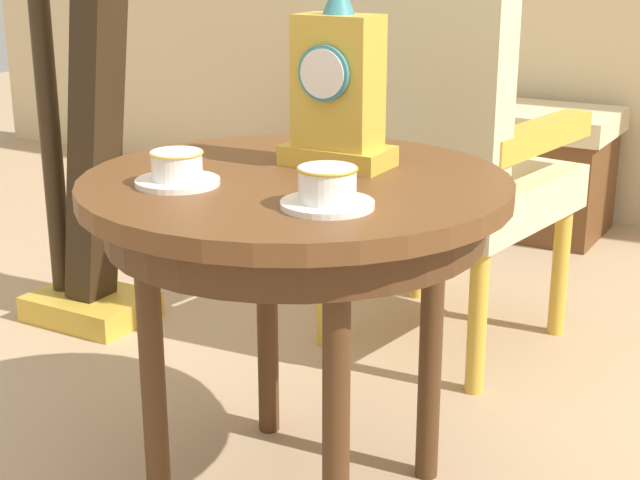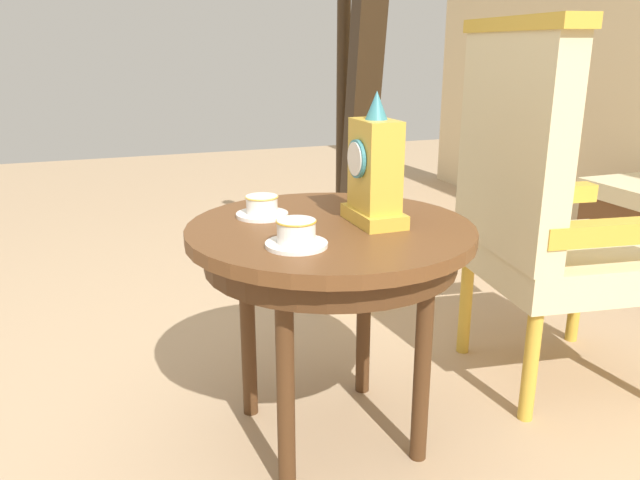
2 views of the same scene
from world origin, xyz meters
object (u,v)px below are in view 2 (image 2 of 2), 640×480
harp (355,133)px  mantel_clock (374,172)px  teacup_left (262,207)px  armchair (541,206)px  teacup_right (296,235)px  side_table (330,252)px

harp → mantel_clock: bearing=-20.6°
teacup_left → armchair: bearing=85.2°
armchair → teacup_right: bearing=-76.2°
armchair → harp: bearing=-163.2°
armchair → side_table: bearing=-84.5°
teacup_right → mantel_clock: 0.30m
mantel_clock → armchair: armchair is taller
side_table → teacup_right: bearing=-44.4°
mantel_clock → armchair: (-0.09, 0.61, -0.16)m
side_table → mantel_clock: bearing=79.6°
side_table → harp: size_ratio=0.42×
teacup_right → teacup_left: bearing=-179.2°
harp → teacup_left: bearing=-38.0°
harp → teacup_right: bearing=-29.6°
teacup_right → harp: 1.22m
teacup_left → harp: bearing=142.0°
teacup_right → mantel_clock: bearing=115.9°
teacup_left → armchair: armchair is taller
teacup_left → harp: 0.99m
teacup_right → armchair: (-0.21, 0.86, -0.06)m
mantel_clock → teacup_left: bearing=-122.5°
teacup_right → armchair: size_ratio=0.13×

